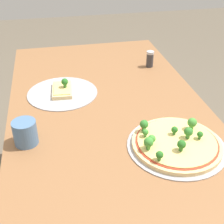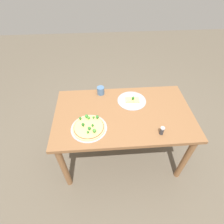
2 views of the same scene
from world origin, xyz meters
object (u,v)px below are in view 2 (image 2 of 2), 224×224
(pizza_tray_whole, at_px, (89,127))
(condiment_shaker, at_px, (162,131))
(drinking_cup, at_px, (101,91))
(dining_table, at_px, (123,120))
(pizza_tray_slice, at_px, (132,100))

(pizza_tray_whole, distance_m, condiment_shaker, 0.64)
(pizza_tray_whole, xyz_separation_m, drinking_cup, (-0.12, -0.48, 0.03))
(condiment_shaker, bearing_deg, drinking_cup, -49.16)
(dining_table, relative_size, drinking_cup, 15.91)
(dining_table, xyz_separation_m, pizza_tray_slice, (-0.11, -0.17, 0.10))
(dining_table, distance_m, pizza_tray_slice, 0.23)
(pizza_tray_whole, height_order, drinking_cup, drinking_cup)
(condiment_shaker, bearing_deg, pizza_tray_whole, -9.87)
(dining_table, bearing_deg, drinking_cup, -55.81)
(drinking_cup, bearing_deg, pizza_tray_whole, 76.04)
(pizza_tray_slice, bearing_deg, condiment_shaker, 112.68)
(dining_table, bearing_deg, condiment_shaker, 137.04)
(drinking_cup, relative_size, condiment_shaker, 1.05)
(pizza_tray_slice, xyz_separation_m, drinking_cup, (0.32, -0.14, 0.03))
(pizza_tray_whole, relative_size, pizza_tray_slice, 1.09)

